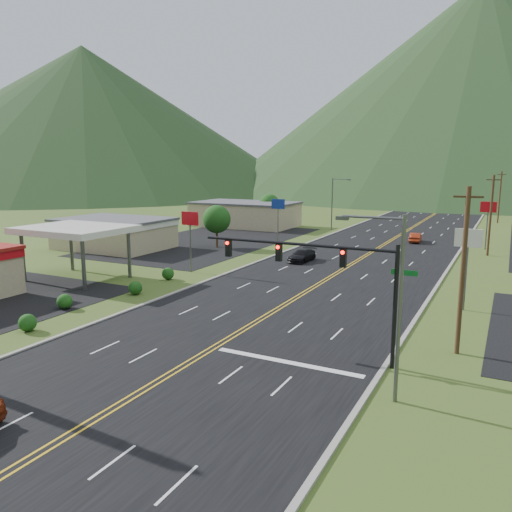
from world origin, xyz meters
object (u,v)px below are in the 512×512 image
at_px(gas_canopy, 75,231).
at_px(car_dark_mid, 302,256).
at_px(car_red_far, 416,238).
at_px(traffic_signal, 326,268).
at_px(streetlight_east, 393,296).
at_px(streetlight_west, 334,200).

xyz_separation_m(gas_canopy, car_dark_mid, (16.31, 18.72, -4.18)).
distance_m(car_dark_mid, car_red_far, 23.26).
distance_m(traffic_signal, car_dark_mid, 29.73).
relative_size(streetlight_east, streetlight_west, 1.00).
bearing_deg(car_dark_mid, streetlight_west, 105.02).
height_order(traffic_signal, car_red_far, traffic_signal).
height_order(streetlight_west, gas_canopy, streetlight_west).
bearing_deg(traffic_signal, streetlight_west, 107.97).
height_order(car_dark_mid, car_red_far, car_dark_mid).
bearing_deg(car_dark_mid, streetlight_east, -57.77).
relative_size(streetlight_east, car_red_far, 2.15).
relative_size(traffic_signal, car_dark_mid, 2.75).
relative_size(gas_canopy, car_dark_mid, 2.10).
xyz_separation_m(car_dark_mid, car_red_far, (9.27, 21.34, -0.00)).
relative_size(car_dark_mid, car_red_far, 1.14).
relative_size(streetlight_east, gas_canopy, 0.90).
bearing_deg(streetlight_west, car_dark_mid, -78.44).
bearing_deg(streetlight_west, traffic_signal, -72.03).
relative_size(traffic_signal, streetlight_east, 1.46).
xyz_separation_m(streetlight_east, car_red_far, (-7.61, 52.06, -4.49)).
relative_size(traffic_signal, streetlight_west, 1.46).
bearing_deg(car_red_far, traffic_signal, 89.17).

